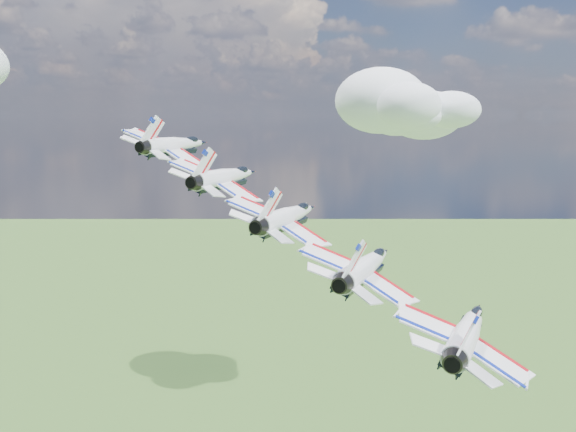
# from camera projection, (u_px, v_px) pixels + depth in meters

# --- Properties ---
(cloud_far) EXTENTS (65.59, 51.53, 25.77)m
(cloud_far) POSITION_uv_depth(u_px,v_px,m) (411.00, 105.00, 296.62)
(cloud_far) COLOR white
(jet_0) EXTENTS (17.90, 20.28, 9.08)m
(jet_0) POSITION_uv_depth(u_px,v_px,m) (176.00, 145.00, 86.94)
(jet_0) COLOR white
(jet_1) EXTENTS (17.90, 20.28, 9.08)m
(jet_1) POSITION_uv_depth(u_px,v_px,m) (226.00, 177.00, 78.75)
(jet_1) COLOR white
(jet_2) EXTENTS (17.90, 20.28, 9.08)m
(jet_2) POSITION_uv_depth(u_px,v_px,m) (288.00, 216.00, 70.55)
(jet_2) COLOR white
(jet_3) EXTENTS (17.90, 20.28, 9.08)m
(jet_3) POSITION_uv_depth(u_px,v_px,m) (366.00, 266.00, 62.36)
(jet_3) COLOR white
(jet_4) EXTENTS (17.90, 20.28, 9.08)m
(jet_4) POSITION_uv_depth(u_px,v_px,m) (468.00, 331.00, 54.16)
(jet_4) COLOR white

